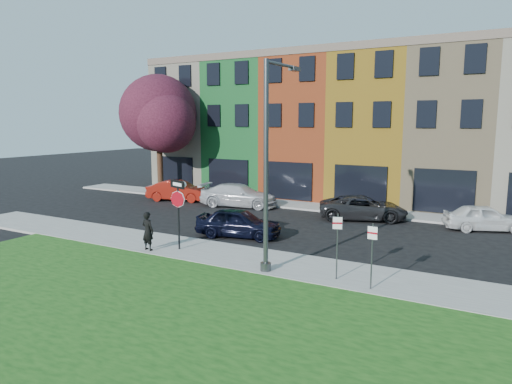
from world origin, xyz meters
The scene contains 15 objects.
ground centered at (0.00, 0.00, 0.00)m, with size 120.00×120.00×0.00m, color black.
sidewalk_near centered at (2.00, 3.00, 0.06)m, with size 40.00×3.00×0.12m, color gray.
sidewalk_far centered at (-3.00, 15.00, 0.06)m, with size 40.00×2.40×0.12m, color gray.
rowhouse_block centered at (-2.50, 21.18, 4.99)m, with size 30.00×10.12×10.00m.
stop_sign centered at (-4.01, 2.64, 2.25)m, with size 1.00×0.40×3.00m.
man centered at (-5.07, 1.90, 0.96)m, with size 0.64×0.45×1.67m, color black.
sedan_near centered at (-3.09, 6.10, 0.71)m, with size 4.38×2.42×1.41m, color black.
parked_car_red centered at (-12.11, 12.84, 0.72)m, with size 4.63×2.65×1.44m, color maroon.
parked_car_silver centered at (-7.20, 13.00, 0.75)m, with size 5.48×3.11×1.50m, color silver.
parked_car_dark centered at (1.12, 12.94, 0.69)m, with size 5.42×3.80×1.37m, color black.
parked_car_white centered at (7.35, 13.32, 0.68)m, with size 4.28×2.92×1.35m, color silver.
street_lamp centered at (0.62, 2.12, 3.95)m, with size 0.48×2.58×7.60m.
parking_sign_a centered at (3.19, 2.28, 1.56)m, with size 0.30×0.16×2.33m.
parking_sign_b centered at (4.49, 1.91, 1.49)m, with size 0.32×0.09×2.20m.
tree_purple centered at (-14.76, 14.25, 6.03)m, with size 6.84×5.99×8.91m.
Camera 1 is at (8.09, -12.47, 5.57)m, focal length 32.00 mm.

